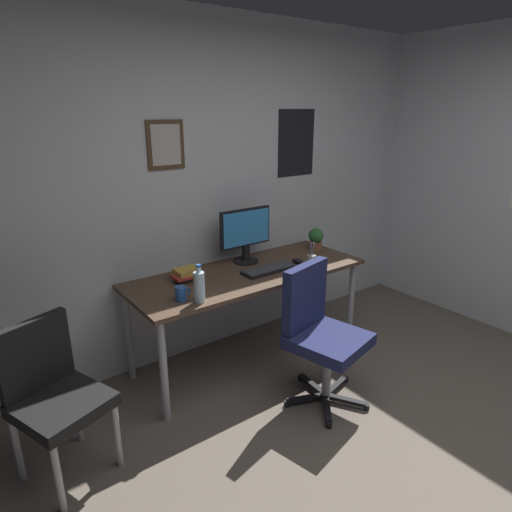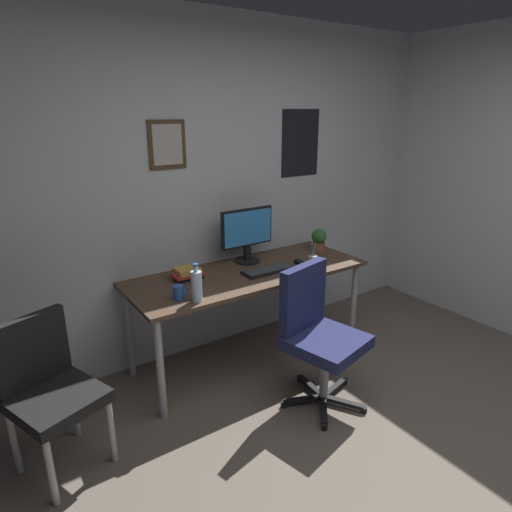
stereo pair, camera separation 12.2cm
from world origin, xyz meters
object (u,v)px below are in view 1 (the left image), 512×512
monitor (246,233)px  water_bottle (199,286)px  office_chair (319,328)px  side_chair (53,391)px  computer_mouse (297,261)px  potted_plant (316,238)px  coffee_mug_near (181,294)px  keyboard (269,270)px  book_stack_left (188,274)px  pen_cup (311,260)px

monitor → water_bottle: bearing=-146.2°
office_chair → monitor: (0.03, 0.88, 0.46)m
side_chair → computer_mouse: size_ratio=7.95×
side_chair → computer_mouse: 1.96m
monitor → potted_plant: monitor is taller
office_chair → side_chair: size_ratio=1.09×
monitor → coffee_mug_near: size_ratio=4.25×
monitor → keyboard: (0.01, -0.28, -0.23)m
water_bottle → book_stack_left: 0.41m
keyboard → computer_mouse: (0.30, 0.01, 0.01)m
side_chair → coffee_mug_near: size_ratio=8.07×
computer_mouse → pen_cup: 0.14m
side_chair → book_stack_left: (1.05, 0.44, 0.29)m
coffee_mug_near → pen_cup: (1.11, -0.03, 0.01)m
office_chair → keyboard: size_ratio=2.21×
potted_plant → pen_cup: pen_cup is taller
office_chair → water_bottle: size_ratio=3.76×
side_chair → computer_mouse: bearing=7.2°
potted_plant → book_stack_left: potted_plant is taller
keyboard → potted_plant: size_ratio=2.21×
coffee_mug_near → book_stack_left: size_ratio=0.50×
coffee_mug_near → potted_plant: size_ratio=0.56×
book_stack_left → coffee_mug_near: bearing=-125.1°
office_chair → side_chair: 1.63m
keyboard → coffee_mug_near: size_ratio=3.97×
coffee_mug_near → potted_plant: (1.44, 0.27, 0.06)m
water_bottle → coffee_mug_near: bearing=133.8°
monitor → coffee_mug_near: monitor is taller
pen_cup → monitor: bearing=130.2°
pen_cup → coffee_mug_near: bearing=178.4°
coffee_mug_near → pen_cup: 1.11m
water_bottle → coffee_mug_near: size_ratio=2.33×
office_chair → book_stack_left: bearing=123.6°
keyboard → potted_plant: potted_plant is taller
keyboard → book_stack_left: 0.61m
office_chair → keyboard: office_chair is taller
side_chair → coffee_mug_near: side_chair is taller
water_bottle → pen_cup: 1.03m
office_chair → book_stack_left: office_chair is taller
side_chair → water_bottle: water_bottle is taller
keyboard → water_bottle: 0.73m
coffee_mug_near → book_stack_left: coffee_mug_near is taller
water_bottle → keyboard: bearing=14.3°
monitor → book_stack_left: 0.60m
monitor → water_bottle: monitor is taller
water_bottle → potted_plant: 1.40m
monitor → book_stack_left: bearing=-172.4°
side_chair → pen_cup: bearing=3.2°
keyboard → monitor: bearing=93.0°
monitor → office_chair: bearing=-91.8°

